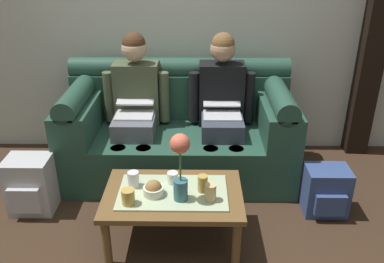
# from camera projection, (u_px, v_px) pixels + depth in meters

# --- Properties ---
(ground_plane) EXTENTS (14.00, 14.00, 0.00)m
(ground_plane) POSITION_uv_depth(u_px,v_px,m) (172.00, 261.00, 2.67)
(ground_plane) COLOR #382619
(couch) EXTENTS (1.92, 0.88, 0.96)m
(couch) POSITION_uv_depth(u_px,v_px,m) (179.00, 132.00, 3.56)
(couch) COLOR #234738
(couch) RESTS_ON ground_plane
(person_left) EXTENTS (0.56, 0.67, 1.22)m
(person_left) POSITION_uv_depth(u_px,v_px,m) (136.00, 101.00, 3.44)
(person_left) COLOR #595B66
(person_left) RESTS_ON ground_plane
(person_right) EXTENTS (0.56, 0.67, 1.22)m
(person_right) POSITION_uv_depth(u_px,v_px,m) (222.00, 102.00, 3.43)
(person_right) COLOR #383D4C
(person_right) RESTS_ON ground_plane
(coffee_table) EXTENTS (0.91, 0.60, 0.40)m
(coffee_table) POSITION_uv_depth(u_px,v_px,m) (173.00, 199.00, 2.70)
(coffee_table) COLOR brown
(coffee_table) RESTS_ON ground_plane
(flower_vase) EXTENTS (0.12, 0.12, 0.46)m
(flower_vase) POSITION_uv_depth(u_px,v_px,m) (180.00, 162.00, 2.49)
(flower_vase) COLOR #336672
(flower_vase) RESTS_ON coffee_table
(snack_bowl) EXTENTS (0.13, 0.13, 0.11)m
(snack_bowl) POSITION_uv_depth(u_px,v_px,m) (153.00, 189.00, 2.63)
(snack_bowl) COLOR silver
(snack_bowl) RESTS_ON coffee_table
(cup_near_left) EXTENTS (0.08, 0.08, 0.11)m
(cup_near_left) POSITION_uv_depth(u_px,v_px,m) (133.00, 179.00, 2.71)
(cup_near_left) COLOR silver
(cup_near_left) RESTS_ON coffee_table
(cup_near_right) EXTENTS (0.08, 0.08, 0.10)m
(cup_near_right) POSITION_uv_depth(u_px,v_px,m) (128.00, 197.00, 2.54)
(cup_near_right) COLOR gold
(cup_near_right) RESTS_ON coffee_table
(cup_far_center) EXTENTS (0.07, 0.07, 0.08)m
(cup_far_center) POSITION_uv_depth(u_px,v_px,m) (173.00, 178.00, 2.76)
(cup_far_center) COLOR white
(cup_far_center) RESTS_ON coffee_table
(cup_far_left) EXTENTS (0.07, 0.07, 0.11)m
(cup_far_left) POSITION_uv_depth(u_px,v_px,m) (211.00, 192.00, 2.57)
(cup_far_left) COLOR #DBB77A
(cup_far_left) RESTS_ON coffee_table
(cup_far_right) EXTENTS (0.07, 0.07, 0.12)m
(cup_far_right) POSITION_uv_depth(u_px,v_px,m) (203.00, 183.00, 2.66)
(cup_far_right) COLOR gold
(cup_far_right) RESTS_ON coffee_table
(backpack_left) EXTENTS (0.33, 0.30, 0.44)m
(backpack_left) POSITION_uv_depth(u_px,v_px,m) (31.00, 185.00, 3.08)
(backpack_left) COLOR #B7B7BC
(backpack_left) RESTS_ON ground_plane
(backpack_right) EXTENTS (0.32, 0.29, 0.37)m
(backpack_right) POSITION_uv_depth(u_px,v_px,m) (326.00, 191.00, 3.07)
(backpack_right) COLOR #33477A
(backpack_right) RESTS_ON ground_plane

